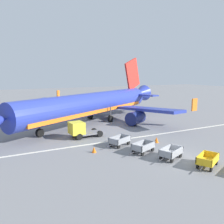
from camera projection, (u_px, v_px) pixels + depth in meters
ground_plane at (176, 157)px, 23.36m from camera, size 220.00×220.00×0.00m
apron_stripe at (133, 138)px, 30.34m from camera, size 120.00×0.36×0.01m
airplane at (95, 104)px, 39.70m from camera, size 34.62×28.71×11.34m
baggage_cart_second_in_row at (208, 160)px, 21.00m from camera, size 3.51×2.36×1.07m
baggage_cart_third_in_row at (171, 153)px, 22.95m from camera, size 3.56×2.25×1.07m
baggage_cart_fourth_in_row at (143, 147)px, 24.74m from camera, size 3.58×2.21×1.07m
baggage_cart_far_end at (120, 141)px, 27.03m from camera, size 3.54×2.30×1.07m
service_truck_beside_carts at (80, 129)px, 30.23m from camera, size 4.48×2.21×2.10m
traffic_cone_near_plane at (94, 150)px, 24.77m from camera, size 0.47×0.47×0.62m
traffic_cone_mid_apron at (156, 140)px, 28.29m from camera, size 0.52×0.52×0.68m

